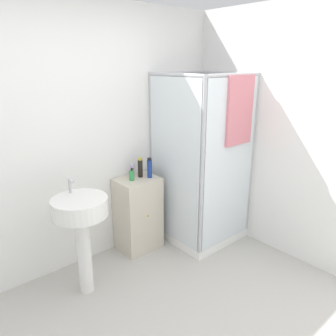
{
  "coord_description": "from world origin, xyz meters",
  "views": [
    {
      "loc": [
        -1.27,
        -1.13,
        1.95
      ],
      "look_at": [
        0.71,
        1.18,
        0.96
      ],
      "focal_mm": 35.0,
      "sensor_mm": 36.0,
      "label": 1
    }
  ],
  "objects_px": {
    "shampoo_bottle_blue": "(150,168)",
    "lotion_bottle_white": "(132,170)",
    "soap_dispenser": "(132,175)",
    "shampoo_bottle_tall_black": "(140,168)",
    "sink": "(81,220)"
  },
  "relations": [
    {
      "from": "shampoo_bottle_blue",
      "to": "lotion_bottle_white",
      "type": "distance_m",
      "value": 0.19
    },
    {
      "from": "shampoo_bottle_blue",
      "to": "lotion_bottle_white",
      "type": "xyz_separation_m",
      "value": [
        -0.12,
        0.14,
        -0.04
      ]
    },
    {
      "from": "shampoo_bottle_blue",
      "to": "lotion_bottle_white",
      "type": "bearing_deg",
      "value": 129.65
    },
    {
      "from": "soap_dispenser",
      "to": "shampoo_bottle_tall_black",
      "type": "distance_m",
      "value": 0.14
    },
    {
      "from": "soap_dispenser",
      "to": "lotion_bottle_white",
      "type": "xyz_separation_m",
      "value": [
        0.07,
        0.09,
        0.01
      ]
    },
    {
      "from": "shampoo_bottle_blue",
      "to": "soap_dispenser",
      "type": "bearing_deg",
      "value": 165.6
    },
    {
      "from": "lotion_bottle_white",
      "to": "sink",
      "type": "bearing_deg",
      "value": -154.64
    },
    {
      "from": "sink",
      "to": "shampoo_bottle_blue",
      "type": "relative_size",
      "value": 4.85
    },
    {
      "from": "sink",
      "to": "soap_dispenser",
      "type": "height_order",
      "value": "sink"
    },
    {
      "from": "shampoo_bottle_blue",
      "to": "shampoo_bottle_tall_black",
      "type": "bearing_deg",
      "value": 129.73
    },
    {
      "from": "shampoo_bottle_tall_black",
      "to": "lotion_bottle_white",
      "type": "bearing_deg",
      "value": 129.56
    },
    {
      "from": "soap_dispenser",
      "to": "shampoo_bottle_tall_black",
      "type": "xyz_separation_m",
      "value": [
        0.13,
        0.03,
        0.05
      ]
    },
    {
      "from": "shampoo_bottle_blue",
      "to": "lotion_bottle_white",
      "type": "height_order",
      "value": "shampoo_bottle_blue"
    },
    {
      "from": "soap_dispenser",
      "to": "shampoo_bottle_tall_black",
      "type": "relative_size",
      "value": 0.64
    },
    {
      "from": "soap_dispenser",
      "to": "lotion_bottle_white",
      "type": "distance_m",
      "value": 0.12
    }
  ]
}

